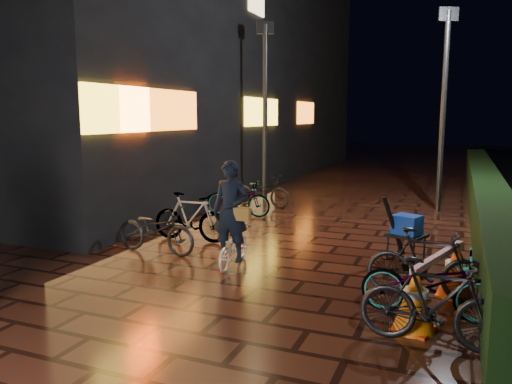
% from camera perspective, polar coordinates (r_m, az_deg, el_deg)
% --- Properties ---
extents(ground, '(80.00, 80.00, 0.00)m').
position_cam_1_polar(ground, '(7.36, -0.05, -10.93)').
color(ground, '#381911').
rests_on(ground, ground).
extents(hedge, '(0.70, 20.00, 1.00)m').
position_cam_1_polar(hedge, '(14.57, 24.63, 0.11)').
color(hedge, black).
rests_on(hedge, ground).
extents(storefront_block, '(12.09, 22.00, 9.00)m').
position_cam_1_polar(storefront_block, '(21.73, -12.18, 13.84)').
color(storefront_block, black).
rests_on(storefront_block, ground).
extents(lamp_post_hedge, '(0.48, 0.26, 5.15)m').
position_cam_1_polar(lamp_post_hedge, '(13.79, 20.65, 9.64)').
color(lamp_post_hedge, black).
rests_on(lamp_post_hedge, ground).
extents(lamp_post_sf, '(0.47, 0.27, 5.10)m').
position_cam_1_polar(lamp_post_sf, '(14.57, 1.05, 9.99)').
color(lamp_post_sf, black).
rests_on(lamp_post_sf, ground).
extents(cyclist, '(0.66, 1.26, 1.77)m').
position_cam_1_polar(cyclist, '(8.21, -2.78, -4.09)').
color(cyclist, white).
rests_on(cyclist, ground).
extents(traffic_barrier, '(0.96, 1.90, 0.78)m').
position_cam_1_polar(traffic_barrier, '(6.80, 20.02, -9.72)').
color(traffic_barrier, orange).
rests_on(traffic_barrier, ground).
extents(cart_assembly, '(0.79, 0.68, 1.13)m').
position_cam_1_polar(cart_assembly, '(8.97, 16.73, -3.86)').
color(cart_assembly, black).
rests_on(cart_assembly, ground).
extents(parked_bikes_storefront, '(1.83, 5.81, 0.97)m').
position_cam_1_polar(parked_bikes_storefront, '(11.35, -4.22, -1.62)').
color(parked_bikes_storefront, black).
rests_on(parked_bikes_storefront, ground).
extents(parked_bikes_hedge, '(1.81, 1.98, 0.97)m').
position_cam_1_polar(parked_bikes_hedge, '(6.53, 19.29, -9.71)').
color(parked_bikes_hedge, black).
rests_on(parked_bikes_hedge, ground).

